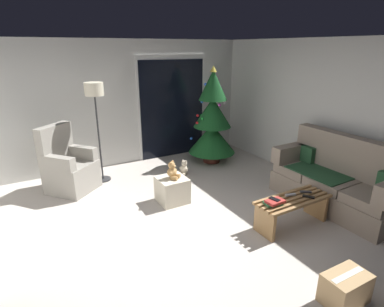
# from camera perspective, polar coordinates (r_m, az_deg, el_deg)

# --- Properties ---
(ground_plane) EXTENTS (7.00, 7.00, 0.00)m
(ground_plane) POSITION_cam_1_polar(r_m,az_deg,el_deg) (4.22, 0.01, -14.64)
(ground_plane) COLOR #BCB2A8
(wall_back) EXTENTS (5.72, 0.12, 2.50)m
(wall_back) POSITION_cam_1_polar(r_m,az_deg,el_deg) (6.44, -13.81, 8.79)
(wall_back) COLOR beige
(wall_back) RESTS_ON ground
(wall_right) EXTENTS (0.12, 6.00, 2.50)m
(wall_right) POSITION_cam_1_polar(r_m,az_deg,el_deg) (5.63, 26.32, 5.91)
(wall_right) COLOR beige
(wall_right) RESTS_ON ground
(patio_door_frame) EXTENTS (1.60, 0.02, 2.20)m
(patio_door_frame) POSITION_cam_1_polar(r_m,az_deg,el_deg) (6.83, -3.65, 8.59)
(patio_door_frame) COLOR silver
(patio_door_frame) RESTS_ON ground
(patio_door_glass) EXTENTS (1.50, 0.02, 2.10)m
(patio_door_glass) POSITION_cam_1_polar(r_m,az_deg,el_deg) (6.83, -3.58, 8.15)
(patio_door_glass) COLOR black
(patio_door_glass) RESTS_ON ground
(couch) EXTENTS (0.79, 1.94, 1.08)m
(couch) POSITION_cam_1_polar(r_m,az_deg,el_deg) (5.22, 25.20, -4.71)
(couch) COLOR gray
(couch) RESTS_ON ground
(coffee_table) EXTENTS (1.10, 0.40, 0.42)m
(coffee_table) POSITION_cam_1_polar(r_m,az_deg,el_deg) (4.47, 18.06, -9.48)
(coffee_table) COLOR #9E7547
(coffee_table) RESTS_ON ground
(remote_silver) EXTENTS (0.16, 0.08, 0.02)m
(remote_silver) POSITION_cam_1_polar(r_m,az_deg,el_deg) (4.47, 17.77, -7.29)
(remote_silver) COLOR #ADADB2
(remote_silver) RESTS_ON coffee_table
(remote_black) EXTENTS (0.12, 0.15, 0.02)m
(remote_black) POSITION_cam_1_polar(r_m,az_deg,el_deg) (4.49, 20.77, -7.50)
(remote_black) COLOR black
(remote_black) RESTS_ON coffee_table
(remote_graphite) EXTENTS (0.15, 0.12, 0.02)m
(remote_graphite) POSITION_cam_1_polar(r_m,az_deg,el_deg) (4.62, 20.30, -6.68)
(remote_graphite) COLOR #333338
(remote_graphite) RESTS_ON coffee_table
(book_stack) EXTENTS (0.26, 0.19, 0.06)m
(book_stack) POSITION_cam_1_polar(r_m,az_deg,el_deg) (4.16, 14.97, -8.71)
(book_stack) COLOR #337042
(book_stack) RESTS_ON coffee_table
(cell_phone) EXTENTS (0.10, 0.16, 0.01)m
(cell_phone) POSITION_cam_1_polar(r_m,az_deg,el_deg) (4.16, 15.02, -8.14)
(cell_phone) COLOR black
(cell_phone) RESTS_ON book_stack
(christmas_tree) EXTENTS (0.98, 0.98, 2.00)m
(christmas_tree) POSITION_cam_1_polar(r_m,az_deg,el_deg) (6.42, 3.78, 5.96)
(christmas_tree) COLOR #4C1E19
(christmas_tree) RESTS_ON ground
(armchair) EXTENTS (0.96, 0.97, 1.13)m
(armchair) POSITION_cam_1_polar(r_m,az_deg,el_deg) (5.64, -21.87, -2.49)
(armchair) COLOR gray
(armchair) RESTS_ON ground
(floor_lamp) EXTENTS (0.32, 0.32, 1.78)m
(floor_lamp) POSITION_cam_1_polar(r_m,az_deg,el_deg) (5.59, -17.52, 9.60)
(floor_lamp) COLOR #2D2D30
(floor_lamp) RESTS_ON ground
(ottoman) EXTENTS (0.44, 0.44, 0.40)m
(ottoman) POSITION_cam_1_polar(r_m,az_deg,el_deg) (4.93, -3.68, -6.72)
(ottoman) COLOR beige
(ottoman) RESTS_ON ground
(teddy_bear_honey) EXTENTS (0.21, 0.22, 0.29)m
(teddy_bear_honey) POSITION_cam_1_polar(r_m,az_deg,el_deg) (4.79, -3.65, -3.27)
(teddy_bear_honey) COLOR tan
(teddy_bear_honey) RESTS_ON ottoman
(teddy_bear_cream_by_tree) EXTENTS (0.21, 0.21, 0.29)m
(teddy_bear_cream_by_tree) POSITION_cam_1_polar(r_m,az_deg,el_deg) (5.98, -1.49, -2.73)
(teddy_bear_cream_by_tree) COLOR beige
(teddy_bear_cream_by_tree) RESTS_ON ground
(cardboard_box_taped_mid_floor) EXTENTS (0.45, 0.30, 0.32)m
(cardboard_box_taped_mid_floor) POSITION_cam_1_polar(r_m,az_deg,el_deg) (3.55, 26.48, -21.42)
(cardboard_box_taped_mid_floor) COLOR tan
(cardboard_box_taped_mid_floor) RESTS_ON ground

